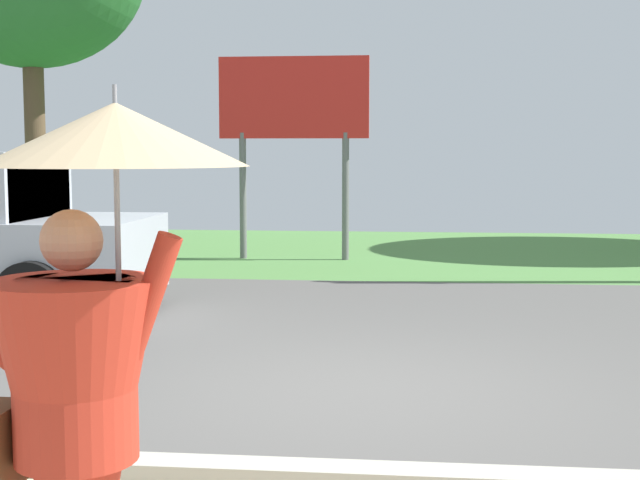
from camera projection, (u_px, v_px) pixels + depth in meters
ground_plane at (369, 325)px, 10.09m from camera, size 40.00×22.00×0.20m
monk_pedestrian at (85, 386)px, 3.21m from camera, size 1.04×0.92×2.13m
roadside_billboard at (294, 112)px, 15.55m from camera, size 2.60×0.12×3.50m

